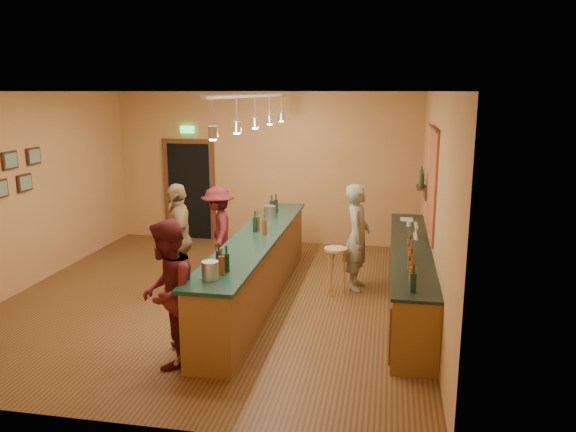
% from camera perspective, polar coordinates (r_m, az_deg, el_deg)
% --- Properties ---
extents(floor, '(7.00, 7.00, 0.00)m').
position_cam_1_polar(floor, '(9.07, -7.11, -8.21)').
color(floor, '#522917').
rests_on(floor, ground).
extents(ceiling, '(6.50, 7.00, 0.02)m').
position_cam_1_polar(ceiling, '(8.48, -7.70, 12.44)').
color(ceiling, silver).
rests_on(ceiling, wall_back).
extents(wall_back, '(6.50, 0.02, 3.20)m').
position_cam_1_polar(wall_back, '(11.97, -2.31, 4.87)').
color(wall_back, '#BB7C46').
rests_on(wall_back, floor).
extents(wall_front, '(6.50, 0.02, 3.20)m').
position_cam_1_polar(wall_front, '(5.50, -18.52, -5.03)').
color(wall_front, '#BB7C46').
rests_on(wall_front, floor).
extents(wall_left, '(0.02, 7.00, 3.20)m').
position_cam_1_polar(wall_left, '(10.10, -25.26, 2.23)').
color(wall_left, '#BB7C46').
rests_on(wall_left, floor).
extents(wall_right, '(0.02, 7.00, 3.20)m').
position_cam_1_polar(wall_right, '(8.26, 14.64, 0.97)').
color(wall_right, '#BB7C46').
rests_on(wall_right, floor).
extents(doorway, '(1.15, 0.09, 2.48)m').
position_cam_1_polar(doorway, '(12.50, -9.95, 2.82)').
color(doorway, black).
rests_on(doorway, wall_back).
extents(tapestry, '(0.03, 1.40, 1.60)m').
position_cam_1_polar(tapestry, '(8.60, 14.42, 3.13)').
color(tapestry, '#A32021').
rests_on(tapestry, wall_right).
extents(bottle_shelf, '(0.17, 0.55, 0.54)m').
position_cam_1_polar(bottle_shelf, '(10.11, 13.48, 3.48)').
color(bottle_shelf, '#492916').
rests_on(bottle_shelf, wall_right).
extents(back_counter, '(0.60, 4.55, 1.27)m').
position_cam_1_polar(back_counter, '(8.69, 12.30, -5.93)').
color(back_counter, brown).
rests_on(back_counter, floor).
extents(tasting_bar, '(0.73, 5.10, 1.38)m').
position_cam_1_polar(tasting_bar, '(8.70, -3.20, -4.80)').
color(tasting_bar, brown).
rests_on(tasting_bar, floor).
extents(pendant_track, '(0.11, 4.60, 0.50)m').
position_cam_1_polar(pendant_track, '(8.31, -3.38, 11.03)').
color(pendant_track, silver).
rests_on(pendant_track, ceiling).
extents(bartender, '(0.46, 0.66, 1.75)m').
position_cam_1_polar(bartender, '(9.23, 7.07, -2.14)').
color(bartender, gray).
rests_on(bartender, floor).
extents(customer_a, '(0.78, 0.94, 1.76)m').
position_cam_1_polar(customer_a, '(6.80, -12.16, -7.69)').
color(customer_a, '#59191E').
rests_on(customer_a, floor).
extents(customer_b, '(0.83, 1.13, 1.79)m').
position_cam_1_polar(customer_b, '(9.19, -11.03, -2.22)').
color(customer_b, '#997A51').
rests_on(customer_b, floor).
extents(customer_c, '(0.87, 1.14, 1.56)m').
position_cam_1_polar(customer_c, '(10.12, -7.10, -1.37)').
color(customer_c, '#59191E').
rests_on(customer_c, floor).
extents(bar_stool, '(0.37, 0.37, 0.76)m').
position_cam_1_polar(bar_stool, '(9.01, 4.86, -4.13)').
color(bar_stool, '#9B7546').
rests_on(bar_stool, floor).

